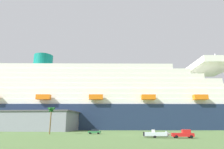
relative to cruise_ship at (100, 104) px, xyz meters
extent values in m
plane|color=#4C6B38|center=(17.92, -33.11, -16.42)|extent=(600.00, 600.00, 0.00)
cube|color=#1E2D4C|center=(-1.36, -0.09, -9.08)|extent=(261.72, 57.10, 14.68)
cube|color=white|center=(-1.36, -0.09, -0.16)|extent=(230.43, 51.67, 3.17)
cube|color=white|center=(-6.53, -0.52, 3.01)|extent=(222.65, 50.61, 3.17)
cube|color=white|center=(-11.71, -0.94, 6.18)|extent=(215.77, 49.66, 3.17)
cube|color=white|center=(-16.88, -1.37, 9.34)|extent=(206.49, 48.02, 3.17)
cube|color=white|center=(-22.06, -1.80, 12.51)|extent=(197.05, 46.88, 3.17)
cube|color=white|center=(-27.24, -2.23, 15.68)|extent=(186.11, 45.42, 3.17)
cube|color=white|center=(-32.41, -2.66, 18.84)|extent=(180.13, 44.65, 3.17)
cube|color=white|center=(-37.59, -3.09, 22.01)|extent=(168.94, 43.27, 3.17)
cube|color=white|center=(76.27, 6.35, 25.59)|extent=(29.13, 41.35, 4.00)
cylinder|color=#0C7266|center=(-40.17, -3.30, 28.71)|extent=(13.89, 13.89, 10.23)
cylinder|color=silver|center=(81.45, 6.78, 29.59)|extent=(0.80, 0.80, 12.00)
cube|color=orange|center=(-30.01, -21.12, 2.06)|extent=(8.24, 3.85, 2.80)
cube|color=orange|center=(0.18, -18.62, 2.06)|extent=(8.24, 3.85, 2.80)
cube|color=orange|center=(30.37, -16.12, 2.06)|extent=(8.24, 3.85, 2.80)
cube|color=orange|center=(60.56, -13.61, 2.06)|extent=(8.24, 3.85, 2.80)
cube|color=gray|center=(-30.94, -28.22, -11.71)|extent=(43.09, 23.23, 9.40)
cube|color=#4C4C51|center=(-30.94, -28.22, -6.71)|extent=(44.82, 24.16, 0.60)
cube|color=red|center=(32.31, -75.08, -15.57)|extent=(5.66, 2.17, 0.90)
cube|color=red|center=(33.32, -75.11, -14.67)|extent=(2.07, 1.90, 0.90)
cube|color=#26333F|center=(33.99, -75.13, -14.76)|extent=(0.15, 1.68, 0.63)
cylinder|color=black|center=(34.30, -74.14, -16.02)|extent=(0.81, 0.30, 0.80)
cylinder|color=black|center=(34.24, -76.14, -16.02)|extent=(0.81, 0.30, 0.80)
cylinder|color=black|center=(30.55, -74.02, -16.02)|extent=(0.81, 0.30, 0.80)
cylinder|color=black|center=(30.49, -76.02, -16.02)|extent=(0.81, 0.30, 0.80)
cube|color=#595960|center=(25.35, -74.86, -15.95)|extent=(6.48, 1.85, 0.16)
cube|color=#595960|center=(29.14, -74.98, -15.95)|extent=(2.11, 0.19, 0.10)
cylinder|color=black|center=(25.08, -73.94, -16.10)|extent=(0.65, 0.24, 0.64)
cylinder|color=black|center=(25.02, -75.77, -16.10)|extent=(0.65, 0.24, 0.64)
cube|color=silver|center=(25.35, -74.86, -15.42)|extent=(5.90, 2.01, 0.90)
cone|color=silver|center=(28.67, -74.96, -15.42)|extent=(1.25, 1.68, 1.65)
cube|color=silver|center=(24.76, -74.84, -14.62)|extent=(0.83, 1.02, 0.70)
cube|color=black|center=(22.22, -74.76, -15.42)|extent=(0.38, 0.51, 1.10)
cylinder|color=brown|center=(-9.89, -59.41, -12.22)|extent=(0.45, 0.45, 8.40)
cone|color=#195923|center=(-9.49, -59.41, -7.92)|extent=(0.73, 2.69, 2.03)
cone|color=#195923|center=(-9.58, -59.16, -7.92)|extent=(2.16, 2.46, 2.21)
cone|color=#195923|center=(-9.92, -59.01, -7.92)|extent=(2.77, 0.92, 1.95)
cone|color=#195923|center=(-10.12, -59.08, -7.92)|extent=(2.51, 2.07, 2.22)
cone|color=#195923|center=(-10.29, -59.44, -7.92)|extent=(0.93, 2.82, 1.75)
cone|color=#195923|center=(-10.18, -59.69, -7.92)|extent=(2.33, 2.38, 2.14)
cone|color=#195923|center=(-9.95, -59.81, -7.92)|extent=(2.87, 1.13, 1.62)
cone|color=#195923|center=(-9.61, -59.69, -7.92)|extent=(2.29, 2.28, 2.30)
sphere|color=#195923|center=(-9.89, -59.41, -8.02)|extent=(1.10, 1.10, 1.10)
cube|color=#2D723F|center=(5.84, -56.70, -15.74)|extent=(4.57, 1.79, 0.70)
cube|color=#1E232D|center=(6.07, -56.70, -15.11)|extent=(2.56, 1.60, 0.55)
cylinder|color=black|center=(4.33, -57.57, -16.09)|extent=(0.66, 0.22, 0.66)
cylinder|color=black|center=(4.34, -55.81, -16.09)|extent=(0.66, 0.22, 0.66)
cylinder|color=black|center=(7.34, -57.59, -16.09)|extent=(0.66, 0.22, 0.66)
cylinder|color=black|center=(7.35, -55.83, -16.09)|extent=(0.66, 0.22, 0.66)
camera|label=1|loc=(17.73, -130.19, -12.64)|focal=31.34mm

